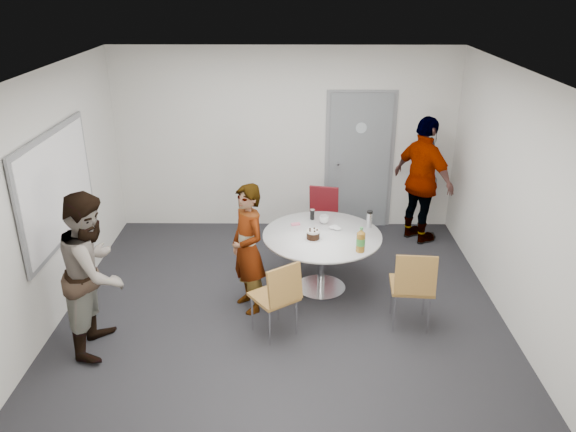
{
  "coord_description": "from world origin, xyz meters",
  "views": [
    {
      "loc": [
        0.12,
        -5.52,
        3.58
      ],
      "look_at": [
        0.06,
        0.25,
        1.1
      ],
      "focal_mm": 35.0,
      "sensor_mm": 36.0,
      "label": 1
    }
  ],
  "objects_px": {
    "table": "(324,242)",
    "whiteboard": "(57,187)",
    "person_right": "(423,181)",
    "chair_far": "(322,212)",
    "chair_near_right": "(413,282)",
    "door": "(359,162)",
    "chair_near_left": "(279,293)",
    "person_left": "(94,272)",
    "person_main": "(248,249)"
  },
  "relations": [
    {
      "from": "table",
      "to": "whiteboard",
      "type": "bearing_deg",
      "value": -173.73
    },
    {
      "from": "person_right",
      "to": "chair_far",
      "type": "bearing_deg",
      "value": 67.44
    },
    {
      "from": "chair_near_right",
      "to": "person_right",
      "type": "relative_size",
      "value": 0.51
    },
    {
      "from": "door",
      "to": "whiteboard",
      "type": "bearing_deg",
      "value": -147.34
    },
    {
      "from": "chair_near_left",
      "to": "person_left",
      "type": "relative_size",
      "value": 0.52
    },
    {
      "from": "whiteboard",
      "to": "chair_near_left",
      "type": "xyz_separation_m",
      "value": [
        2.43,
        -0.68,
        -0.91
      ]
    },
    {
      "from": "chair_near_right",
      "to": "chair_far",
      "type": "bearing_deg",
      "value": 118.34
    },
    {
      "from": "person_main",
      "to": "chair_far",
      "type": "bearing_deg",
      "value": 118.95
    },
    {
      "from": "whiteboard",
      "to": "person_main",
      "type": "height_order",
      "value": "whiteboard"
    },
    {
      "from": "chair_near_right",
      "to": "person_left",
      "type": "xyz_separation_m",
      "value": [
        -3.27,
        -0.3,
        0.28
      ]
    },
    {
      "from": "chair_near_left",
      "to": "person_right",
      "type": "xyz_separation_m",
      "value": [
        1.98,
        2.43,
        0.38
      ]
    },
    {
      "from": "chair_near_right",
      "to": "whiteboard",
      "type": "bearing_deg",
      "value": 176.98
    },
    {
      "from": "person_main",
      "to": "person_right",
      "type": "bearing_deg",
      "value": 97.48
    },
    {
      "from": "door",
      "to": "person_right",
      "type": "distance_m",
      "value": 1.01
    },
    {
      "from": "person_left",
      "to": "person_right",
      "type": "relative_size",
      "value": 0.93
    },
    {
      "from": "chair_far",
      "to": "person_right",
      "type": "height_order",
      "value": "person_right"
    },
    {
      "from": "chair_far",
      "to": "person_left",
      "type": "distance_m",
      "value": 3.33
    },
    {
      "from": "chair_near_left",
      "to": "person_main",
      "type": "relative_size",
      "value": 0.58
    },
    {
      "from": "table",
      "to": "person_right",
      "type": "bearing_deg",
      "value": 44.27
    },
    {
      "from": "chair_near_left",
      "to": "person_right",
      "type": "bearing_deg",
      "value": 14.79
    },
    {
      "from": "table",
      "to": "chair_far",
      "type": "relative_size",
      "value": 1.59
    },
    {
      "from": "table",
      "to": "chair_near_right",
      "type": "height_order",
      "value": "table"
    },
    {
      "from": "table",
      "to": "chair_near_left",
      "type": "distance_m",
      "value": 1.13
    },
    {
      "from": "table",
      "to": "person_main",
      "type": "bearing_deg",
      "value": -154.01
    },
    {
      "from": "door",
      "to": "person_left",
      "type": "xyz_separation_m",
      "value": [
        -2.97,
        -3.1,
        -0.17
      ]
    },
    {
      "from": "chair_near_left",
      "to": "person_left",
      "type": "distance_m",
      "value": 1.87
    },
    {
      "from": "table",
      "to": "chair_near_left",
      "type": "height_order",
      "value": "table"
    },
    {
      "from": "chair_far",
      "to": "whiteboard",
      "type": "bearing_deg",
      "value": 38.7
    },
    {
      "from": "table",
      "to": "person_left",
      "type": "bearing_deg",
      "value": -154.21
    },
    {
      "from": "table",
      "to": "person_right",
      "type": "xyz_separation_m",
      "value": [
        1.46,
        1.43,
        0.28
      ]
    },
    {
      "from": "person_main",
      "to": "person_left",
      "type": "distance_m",
      "value": 1.65
    },
    {
      "from": "person_main",
      "to": "person_right",
      "type": "distance_m",
      "value": 2.99
    },
    {
      "from": "table",
      "to": "chair_near_left",
      "type": "bearing_deg",
      "value": -117.26
    },
    {
      "from": "table",
      "to": "door",
      "type": "bearing_deg",
      "value": 72.63
    },
    {
      "from": "table",
      "to": "person_left",
      "type": "height_order",
      "value": "person_left"
    },
    {
      "from": "table",
      "to": "chair_near_left",
      "type": "relative_size",
      "value": 1.6
    },
    {
      "from": "chair_near_left",
      "to": "person_right",
      "type": "distance_m",
      "value": 3.16
    },
    {
      "from": "door",
      "to": "person_right",
      "type": "height_order",
      "value": "door"
    },
    {
      "from": "whiteboard",
      "to": "chair_near_right",
      "type": "bearing_deg",
      "value": -7.59
    },
    {
      "from": "chair_far",
      "to": "person_main",
      "type": "bearing_deg",
      "value": 72.34
    },
    {
      "from": "door",
      "to": "person_left",
      "type": "distance_m",
      "value": 4.3
    },
    {
      "from": "door",
      "to": "chair_far",
      "type": "xyz_separation_m",
      "value": [
        -0.57,
        -0.81,
        -0.48
      ]
    },
    {
      "from": "person_main",
      "to": "table",
      "type": "bearing_deg",
      "value": 85.08
    },
    {
      "from": "whiteboard",
      "to": "chair_near_right",
      "type": "height_order",
      "value": "whiteboard"
    },
    {
      "from": "chair_far",
      "to": "person_main",
      "type": "relative_size",
      "value": 0.59
    },
    {
      "from": "table",
      "to": "person_main",
      "type": "relative_size",
      "value": 0.93
    },
    {
      "from": "whiteboard",
      "to": "person_right",
      "type": "bearing_deg",
      "value": 21.64
    },
    {
      "from": "person_right",
      "to": "chair_near_right",
      "type": "bearing_deg",
      "value": 132.7
    },
    {
      "from": "whiteboard",
      "to": "person_main",
      "type": "bearing_deg",
      "value": -2.85
    },
    {
      "from": "person_main",
      "to": "person_right",
      "type": "relative_size",
      "value": 0.83
    }
  ]
}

